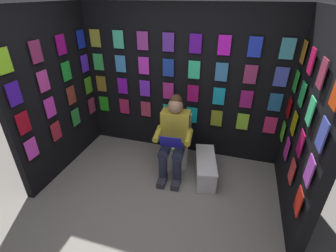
# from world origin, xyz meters

# --- Properties ---
(ground_plane) EXTENTS (30.00, 30.00, 0.00)m
(ground_plane) POSITION_xyz_m (0.00, 0.00, 0.00)
(ground_plane) COLOR gray
(display_wall_back) EXTENTS (3.22, 0.14, 2.31)m
(display_wall_back) POSITION_xyz_m (0.00, -1.76, 1.15)
(display_wall_back) COLOR black
(display_wall_back) RESTS_ON ground
(display_wall_left) EXTENTS (0.14, 1.71, 2.31)m
(display_wall_left) POSITION_xyz_m (-1.61, -0.85, 1.15)
(display_wall_left) COLOR black
(display_wall_left) RESTS_ON ground
(display_wall_right) EXTENTS (0.14, 1.71, 2.31)m
(display_wall_right) POSITION_xyz_m (1.61, -0.85, 1.15)
(display_wall_right) COLOR black
(display_wall_right) RESTS_ON ground
(toilet) EXTENTS (0.42, 0.57, 0.77)m
(toilet) POSITION_xyz_m (-0.05, -1.32, 0.33)
(toilet) COLOR white
(toilet) RESTS_ON ground
(person_reading) EXTENTS (0.55, 0.70, 1.19)m
(person_reading) POSITION_xyz_m (-0.06, -1.10, 0.60)
(person_reading) COLOR gold
(person_reading) RESTS_ON ground
(comic_longbox_near) EXTENTS (0.42, 0.79, 0.32)m
(comic_longbox_near) POSITION_xyz_m (-0.54, -1.09, 0.16)
(comic_longbox_near) COLOR silver
(comic_longbox_near) RESTS_ON ground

